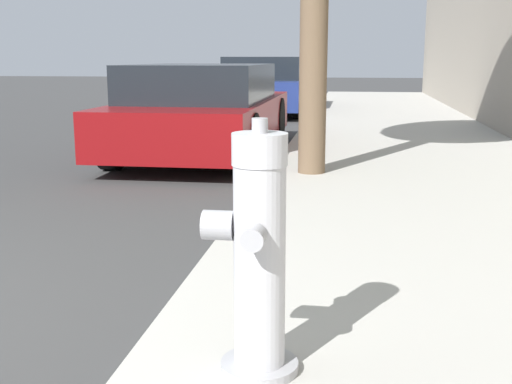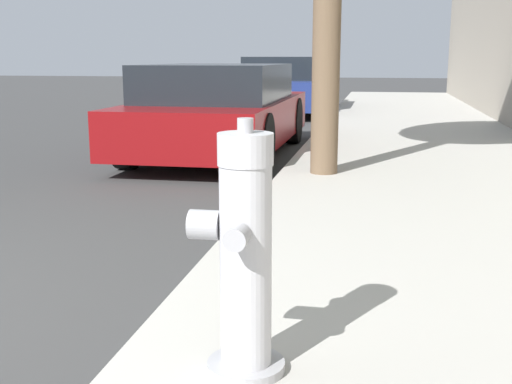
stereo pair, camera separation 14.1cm
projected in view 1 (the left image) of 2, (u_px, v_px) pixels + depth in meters
The scene contains 3 objects.
fire_hydrant at pixel (258, 258), 2.31m from camera, with size 0.35×0.38×0.94m.
parked_car_near at pixel (204, 110), 8.51m from camera, with size 1.81×4.31×1.20m.
parked_car_mid at pixel (268, 85), 14.94m from camera, with size 1.86×4.52×1.30m.
Camera 1 is at (2.89, -2.15, 1.29)m, focal length 45.00 mm.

